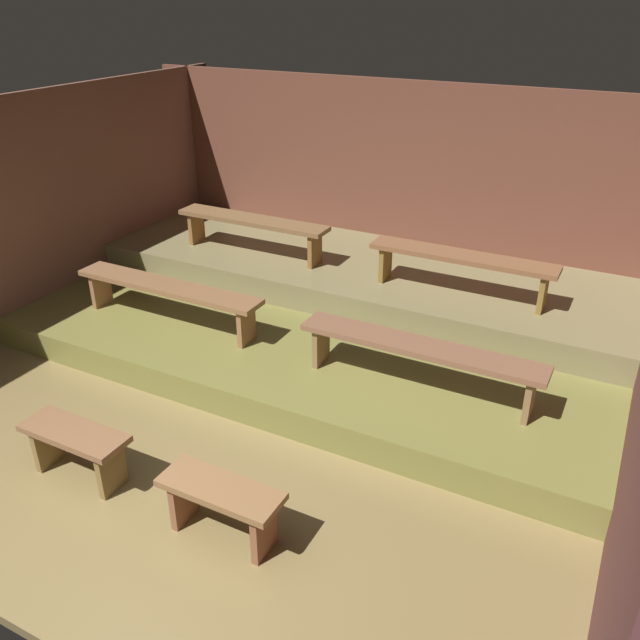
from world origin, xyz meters
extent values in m
cube|color=olive|center=(0.00, 2.61, -0.04)|extent=(6.57, 6.02, 0.08)
cube|color=brown|center=(0.00, 5.25, 1.18)|extent=(6.57, 0.06, 2.35)
cube|color=brown|center=(-2.91, 2.61, 1.18)|extent=(0.06, 6.02, 2.35)
cube|color=olive|center=(0.00, 3.52, 0.14)|extent=(5.77, 3.40, 0.27)
cube|color=olive|center=(0.00, 4.31, 0.41)|extent=(5.77, 1.82, 0.27)
cube|color=brown|center=(-0.64, 0.72, 0.39)|extent=(0.83, 0.31, 0.05)
cube|color=brown|center=(-0.95, 0.72, 0.18)|extent=(0.05, 0.24, 0.37)
cube|color=brown|center=(-0.32, 0.72, 0.18)|extent=(0.05, 0.24, 0.37)
cube|color=brown|center=(0.64, 0.72, 0.39)|extent=(0.83, 0.31, 0.05)
cube|color=brown|center=(0.32, 0.72, 0.18)|extent=(0.05, 0.24, 0.37)
cube|color=brown|center=(0.95, 0.72, 0.18)|extent=(0.05, 0.24, 0.37)
cube|color=brown|center=(-1.28, 2.60, 0.66)|extent=(2.03, 0.31, 0.05)
cube|color=brown|center=(-2.18, 2.60, 0.46)|extent=(0.05, 0.24, 0.37)
cube|color=brown|center=(-0.39, 2.60, 0.46)|extent=(0.05, 0.24, 0.37)
cube|color=brown|center=(1.28, 2.60, 0.66)|extent=(2.03, 0.31, 0.05)
cube|color=brown|center=(0.39, 2.60, 0.46)|extent=(0.05, 0.24, 0.37)
cube|color=brown|center=(2.18, 2.60, 0.46)|extent=(0.05, 0.24, 0.37)
cube|color=brown|center=(-1.19, 3.99, 0.94)|extent=(1.81, 0.31, 0.05)
cube|color=brown|center=(-1.98, 3.99, 0.73)|extent=(0.05, 0.24, 0.37)
cube|color=brown|center=(-0.41, 3.99, 0.73)|extent=(0.05, 0.24, 0.37)
cube|color=brown|center=(1.19, 3.99, 0.94)|extent=(1.81, 0.31, 0.05)
cube|color=brown|center=(0.41, 3.99, 0.73)|extent=(0.05, 0.24, 0.37)
cube|color=brown|center=(1.98, 3.99, 0.73)|extent=(0.05, 0.24, 0.37)
camera|label=1|loc=(2.68, -1.84, 3.24)|focal=36.74mm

